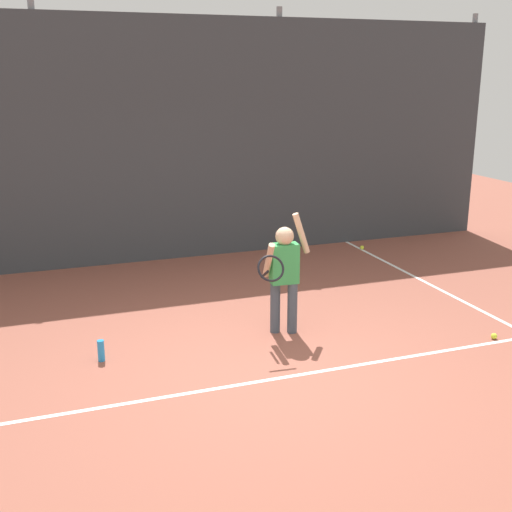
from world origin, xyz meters
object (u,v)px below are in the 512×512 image
Objects in this scene: water_bottle at (101,351)px; tennis_player at (284,270)px; tennis_ball_0 at (494,336)px; tennis_ball_1 at (362,247)px.

tennis_player is at bearing 1.81° from water_bottle.
tennis_player is 2.09m from water_bottle.
water_bottle is at bearing -173.49° from tennis_player.
tennis_ball_0 is 3.80m from tennis_ball_1.
tennis_ball_1 is (4.54, 2.90, -0.08)m from water_bottle.
tennis_player is 20.46× the size of tennis_ball_1.
water_bottle is 3.33× the size of tennis_ball_1.
tennis_ball_0 is (4.09, -0.88, -0.08)m from water_bottle.
tennis_player is 20.46× the size of tennis_ball_0.
tennis_player is 6.14× the size of water_bottle.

